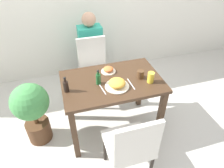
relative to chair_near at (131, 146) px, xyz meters
name	(u,v)px	position (x,y,z in m)	size (l,w,h in m)	color
ground_plane	(112,126)	(0.03, 0.70, -0.52)	(16.00, 16.00, 0.00)	beige
dining_table	(112,89)	(0.03, 0.70, 0.11)	(1.09, 0.70, 0.74)	#3D2819
chair_near	(131,146)	(0.00, 0.00, 0.00)	(0.42, 0.42, 0.91)	silver
chair_far	(94,67)	(-0.03, 1.38, 0.00)	(0.42, 0.42, 0.91)	silver
food_plate	(117,84)	(0.05, 0.57, 0.27)	(0.25, 0.25, 0.09)	beige
side_plate	(108,70)	(0.04, 0.87, 0.25)	(0.17, 0.17, 0.06)	beige
drink_cup	(140,74)	(0.34, 0.66, 0.27)	(0.08, 0.08, 0.09)	#4C331E
juice_glass	(151,77)	(0.41, 0.55, 0.29)	(0.07, 0.07, 0.12)	gold
sauce_bottle	(98,78)	(-0.12, 0.68, 0.29)	(0.05, 0.05, 0.17)	#194C23
condiment_bottle	(66,86)	(-0.46, 0.65, 0.29)	(0.05, 0.05, 0.17)	black
fork_utensil	(102,89)	(-0.11, 0.57, 0.23)	(0.03, 0.18, 0.00)	silver
spoon_utensil	(131,84)	(0.20, 0.57, 0.23)	(0.02, 0.20, 0.00)	silver
potted_plant_left	(32,109)	(-0.86, 0.78, -0.04)	(0.41, 0.41, 0.79)	#51331E
person_figure	(91,51)	(0.00, 1.73, 0.06)	(0.34, 0.22, 1.17)	#2D3347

